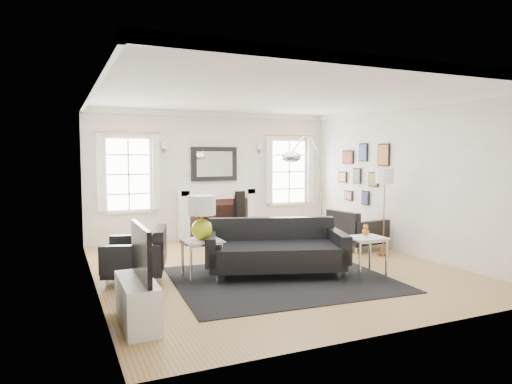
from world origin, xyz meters
name	(u,v)px	position (x,y,z in m)	size (l,w,h in m)	color
floor	(272,267)	(0.00, 0.00, 0.00)	(6.00, 6.00, 0.00)	olive
back_wall	(214,175)	(0.00, 3.00, 1.40)	(5.50, 0.04, 2.80)	beige
front_wall	(401,198)	(0.00, -3.00, 1.40)	(5.50, 0.04, 2.80)	beige
left_wall	(93,187)	(-2.75, 0.00, 1.40)	(0.04, 6.00, 2.80)	beige
right_wall	(406,179)	(2.75, 0.00, 1.40)	(0.04, 6.00, 2.80)	beige
ceiling	(273,95)	(0.00, 0.00, 2.80)	(5.50, 6.00, 0.02)	white
crown_molding	(273,99)	(0.00, 0.00, 2.74)	(5.50, 6.00, 0.12)	white
fireplace	(217,215)	(0.00, 2.79, 0.54)	(1.70, 0.69, 1.11)	white
mantel_mirror	(214,164)	(0.00, 2.95, 1.65)	(1.05, 0.07, 0.75)	black
window_left	(128,174)	(-1.85, 2.95, 1.46)	(1.24, 0.15, 1.62)	white
window_right	(289,171)	(1.85, 2.95, 1.46)	(1.24, 0.15, 1.62)	white
gallery_wall	(362,170)	(2.72, 1.30, 1.53)	(0.04, 1.73, 1.29)	black
tv_unit	(138,295)	(-2.44, -1.70, 0.33)	(0.35, 1.00, 1.09)	white
area_rug	(282,279)	(-0.19, -0.71, 0.01)	(3.11, 2.59, 0.01)	black
sofa	(275,250)	(-0.15, -0.39, 0.38)	(2.32, 1.58, 0.69)	black
armchair_left	(139,257)	(-2.14, 0.07, 0.36)	(1.07, 1.14, 0.64)	black
armchair_right	(354,231)	(2.11, 0.68, 0.35)	(0.96, 1.05, 0.63)	black
coffee_table	(300,244)	(0.52, 0.02, 0.34)	(0.84, 0.84, 0.37)	silver
side_table_left	(202,247)	(-1.28, -0.25, 0.49)	(0.55, 0.55, 0.60)	silver
nesting_table	(365,245)	(1.00, -1.12, 0.50)	(0.56, 0.47, 0.62)	silver
gourd_lamp	(202,214)	(-1.28, -0.25, 0.98)	(0.41, 0.41, 0.65)	#BAC819
orange_vase	(366,231)	(1.00, -1.12, 0.71)	(0.11, 0.11, 0.17)	#C96919
arc_floor_lamp	(308,187)	(1.13, 0.81, 1.24)	(1.61, 1.50, 2.29)	silver
stick_floor_lamp	(385,180)	(2.20, -0.08, 1.39)	(0.32, 0.32, 1.60)	#A56E39
speaker_tower	(239,215)	(0.45, 2.65, 0.53)	(0.21, 0.21, 1.06)	black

